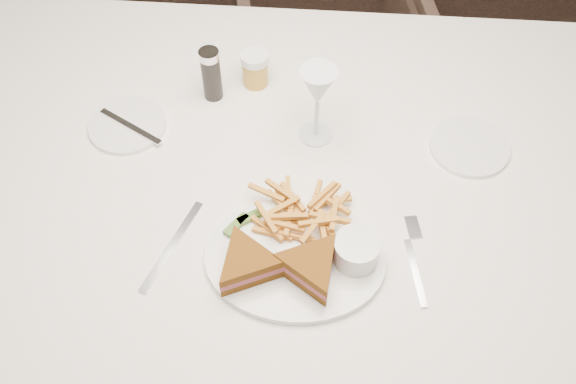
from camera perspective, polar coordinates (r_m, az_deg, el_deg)
The scene contains 4 objects.
ground at distance 1.88m, azimuth 0.16°, elevation -13.92°, with size 5.00×5.00×0.00m, color black.
table at distance 1.55m, azimuth 0.10°, elevation -7.88°, with size 1.61×1.08×0.75m, color white.
chair_far at distance 2.18m, azimuth 3.72°, elevation 12.38°, with size 0.59×0.55×0.61m, color #48352C.
table_setting at distance 1.17m, azimuth 0.52°, elevation -0.79°, with size 0.86×0.65×0.18m.
Camera 1 is at (0.03, -0.72, 1.73)m, focal length 40.00 mm.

